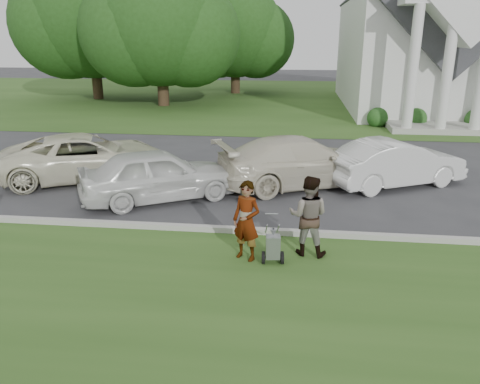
% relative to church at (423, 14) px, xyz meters
% --- Properties ---
extents(ground, '(120.00, 120.00, 0.00)m').
position_rel_church_xyz_m(ground, '(-9.00, -23.11, -5.94)').
color(ground, '#333335').
rests_on(ground, ground).
extents(grass_strip, '(80.00, 7.00, 0.01)m').
position_rel_church_xyz_m(grass_strip, '(-9.00, -26.11, -5.93)').
color(grass_strip, '#2E501B').
rests_on(grass_strip, ground).
extents(church_lawn, '(80.00, 30.00, 0.01)m').
position_rel_church_xyz_m(church_lawn, '(-9.00, 3.89, -5.93)').
color(church_lawn, '#2E501B').
rests_on(church_lawn, ground).
extents(curb, '(80.00, 0.18, 0.15)m').
position_rel_church_xyz_m(curb, '(-9.00, -22.56, -5.86)').
color(curb, '#9E9E93').
rests_on(curb, ground).
extents(church, '(9.19, 19.00, 24.10)m').
position_rel_church_xyz_m(church, '(0.00, 0.00, 0.00)').
color(church, white).
rests_on(church, ground).
extents(tree_left, '(10.63, 8.40, 9.71)m').
position_rel_church_xyz_m(tree_left, '(-17.01, -1.13, -0.83)').
color(tree_left, '#332316').
rests_on(tree_left, ground).
extents(tree_far, '(11.64, 9.20, 10.73)m').
position_rel_church_xyz_m(tree_far, '(-23.01, 1.87, -0.25)').
color(tree_far, '#332316').
rests_on(tree_far, ground).
extents(tree_back, '(9.61, 7.60, 8.89)m').
position_rel_church_xyz_m(tree_back, '(-13.01, 6.87, -1.21)').
color(tree_back, '#332316').
rests_on(tree_back, ground).
extents(striping_cart, '(0.49, 0.94, 0.85)m').
position_rel_church_xyz_m(striping_cart, '(-8.22, -24.07, -5.57)').
color(striping_cart, black).
rests_on(striping_cart, ground).
extents(person_left, '(0.75, 0.65, 1.74)m').
position_rel_church_xyz_m(person_left, '(-8.80, -23.93, -5.07)').
color(person_left, '#999999').
rests_on(person_left, ground).
extents(person_right, '(0.97, 0.81, 1.78)m').
position_rel_church_xyz_m(person_right, '(-7.50, -23.53, -5.05)').
color(person_right, '#999999').
rests_on(person_right, ground).
extents(parking_meter_near, '(0.10, 0.09, 1.41)m').
position_rel_church_xyz_m(parking_meter_near, '(-8.95, -23.27, -5.05)').
color(parking_meter_near, gray).
rests_on(parking_meter_near, ground).
extents(car_a, '(5.99, 4.62, 1.51)m').
position_rel_church_xyz_m(car_a, '(-14.76, -18.55, -5.18)').
color(car_a, beige).
rests_on(car_a, ground).
extents(car_b, '(4.80, 3.78, 1.53)m').
position_rel_church_xyz_m(car_b, '(-11.76, -20.36, -5.17)').
color(car_b, silver).
rests_on(car_b, ground).
extents(car_c, '(5.88, 4.35, 1.58)m').
position_rel_church_xyz_m(car_c, '(-7.63, -18.46, -5.15)').
color(car_c, beige).
rests_on(car_c, ground).
extents(car_d, '(4.74, 3.45, 1.49)m').
position_rel_church_xyz_m(car_d, '(-4.63, -18.12, -5.20)').
color(car_d, silver).
rests_on(car_d, ground).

